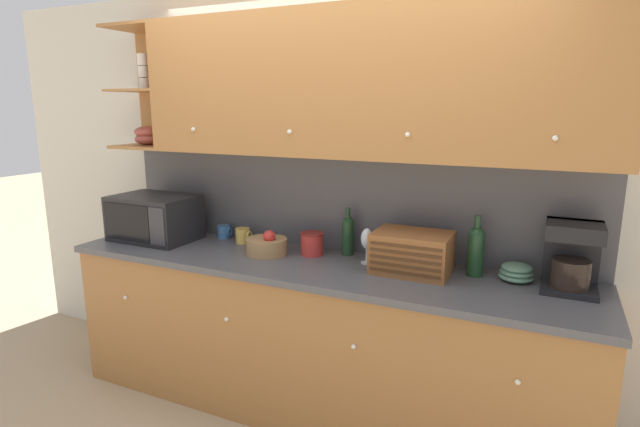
# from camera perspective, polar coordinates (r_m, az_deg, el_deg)

# --- Properties ---
(ground_plane) EXTENTS (24.00, 24.00, 0.00)m
(ground_plane) POSITION_cam_1_polar(r_m,az_deg,el_deg) (3.60, 1.62, -18.80)
(ground_plane) COLOR tan
(wall_back) EXTENTS (5.52, 0.06, 2.60)m
(wall_back) POSITION_cam_1_polar(r_m,az_deg,el_deg) (3.17, 1.98, 2.09)
(wall_back) COLOR beige
(wall_back) RESTS_ON ground_plane
(counter_unit) EXTENTS (3.14, 0.68, 0.96)m
(counter_unit) POSITION_cam_1_polar(r_m,az_deg,el_deg) (3.11, -0.79, -14.02)
(counter_unit) COLOR #A36B38
(counter_unit) RESTS_ON ground_plane
(backsplash_panel) EXTENTS (3.12, 0.01, 0.61)m
(backsplash_panel) POSITION_cam_1_polar(r_m,az_deg,el_deg) (3.14, 1.72, 1.32)
(backsplash_panel) COLOR #4C4C51
(backsplash_panel) RESTS_ON counter_unit
(upper_cabinets) EXTENTS (3.12, 0.37, 0.81)m
(upper_cabinets) POSITION_cam_1_polar(r_m,az_deg,el_deg) (2.87, 3.65, 14.50)
(upper_cabinets) COLOR #A36B38
(upper_cabinets) RESTS_ON backsplash_panel
(microwave) EXTENTS (0.55, 0.39, 0.30)m
(microwave) POSITION_cam_1_polar(r_m,az_deg,el_deg) (3.58, -18.38, -0.45)
(microwave) COLOR black
(microwave) RESTS_ON counter_unit
(mug) EXTENTS (0.10, 0.09, 0.09)m
(mug) POSITION_cam_1_polar(r_m,az_deg,el_deg) (3.52, -10.91, -2.05)
(mug) COLOR #38669E
(mug) RESTS_ON counter_unit
(mug_blue_second) EXTENTS (0.11, 0.09, 0.10)m
(mug_blue_second) POSITION_cam_1_polar(r_m,az_deg,el_deg) (3.37, -8.78, -2.51)
(mug_blue_second) COLOR gold
(mug_blue_second) RESTS_ON counter_unit
(fruit_basket) EXTENTS (0.25, 0.25, 0.16)m
(fruit_basket) POSITION_cam_1_polar(r_m,az_deg,el_deg) (3.10, -6.10, -3.68)
(fruit_basket) COLOR #937047
(fruit_basket) RESTS_ON counter_unit
(storage_canister) EXTENTS (0.15, 0.15, 0.14)m
(storage_canister) POSITION_cam_1_polar(r_m,az_deg,el_deg) (3.07, -0.92, -3.47)
(storage_canister) COLOR #B22D28
(storage_canister) RESTS_ON counter_unit
(second_wine_bottle) EXTENTS (0.07, 0.07, 0.29)m
(second_wine_bottle) POSITION_cam_1_polar(r_m,az_deg,el_deg) (3.06, 3.20, -2.32)
(second_wine_bottle) COLOR #19381E
(second_wine_bottle) RESTS_ON counter_unit
(wine_glass) EXTENTS (0.07, 0.07, 0.21)m
(wine_glass) POSITION_cam_1_polar(r_m,az_deg,el_deg) (2.89, 5.36, -3.01)
(wine_glass) COLOR silver
(wine_glass) RESTS_ON counter_unit
(bread_box) EXTENTS (0.42, 0.30, 0.23)m
(bread_box) POSITION_cam_1_polar(r_m,az_deg,el_deg) (2.78, 10.47, -4.40)
(bread_box) COLOR brown
(bread_box) RESTS_ON counter_unit
(wine_bottle) EXTENTS (0.09, 0.09, 0.33)m
(wine_bottle) POSITION_cam_1_polar(r_m,az_deg,el_deg) (2.80, 17.39, -3.85)
(wine_bottle) COLOR #19381E
(wine_bottle) RESTS_ON counter_unit
(bowl_stack_on_counter) EXTENTS (0.18, 0.18, 0.09)m
(bowl_stack_on_counter) POSITION_cam_1_polar(r_m,az_deg,el_deg) (2.82, 21.53, -6.28)
(bowl_stack_on_counter) COLOR slate
(bowl_stack_on_counter) RESTS_ON counter_unit
(coffee_maker) EXTENTS (0.26, 0.24, 0.35)m
(coffee_maker) POSITION_cam_1_polar(r_m,az_deg,el_deg) (2.76, 26.83, -4.38)
(coffee_maker) COLOR black
(coffee_maker) RESTS_ON counter_unit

